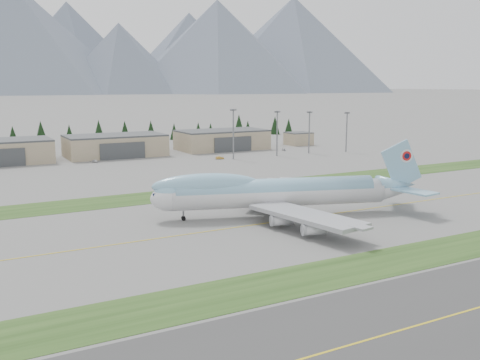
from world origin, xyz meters
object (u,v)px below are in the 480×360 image
service_vehicle_b (220,159)px  boeing_747_freighter (276,192)px  service_vehicle_c (284,151)px  hangar_right (222,140)px  service_vehicle_a (95,162)px  hangar_center (115,145)px

service_vehicle_b → boeing_747_freighter: bearing=175.5°
service_vehicle_b → service_vehicle_c: size_ratio=1.14×
hangar_right → service_vehicle_a: bearing=-166.4°
boeing_747_freighter → hangar_center: 144.55m
hangar_right → service_vehicle_a: (-74.57, -18.07, -5.39)m
service_vehicle_b → service_vehicle_c: bearing=-59.1°
boeing_747_freighter → service_vehicle_b: (36.54, 109.12, -6.72)m
service_vehicle_b → service_vehicle_a: bearing=86.8°
boeing_747_freighter → service_vehicle_c: 148.22m
service_vehicle_b → hangar_right: bearing=-14.0°
hangar_center → service_vehicle_a: bearing=-128.9°
hangar_center → service_vehicle_b: (41.12, -35.35, -5.39)m
hangar_center → hangar_right: size_ratio=1.00×
boeing_747_freighter → hangar_right: bearing=86.5°
service_vehicle_b → service_vehicle_c: (45.91, 13.87, 0.00)m
boeing_747_freighter → service_vehicle_c: bearing=73.7°
boeing_747_freighter → service_vehicle_c: boeing_747_freighter is taller
hangar_right → service_vehicle_b: hangar_right is taller
boeing_747_freighter → service_vehicle_b: size_ratio=18.55×
boeing_747_freighter → service_vehicle_a: bearing=116.1°
hangar_center → service_vehicle_c: size_ratio=13.17×
service_vehicle_b → service_vehicle_c: 47.96m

